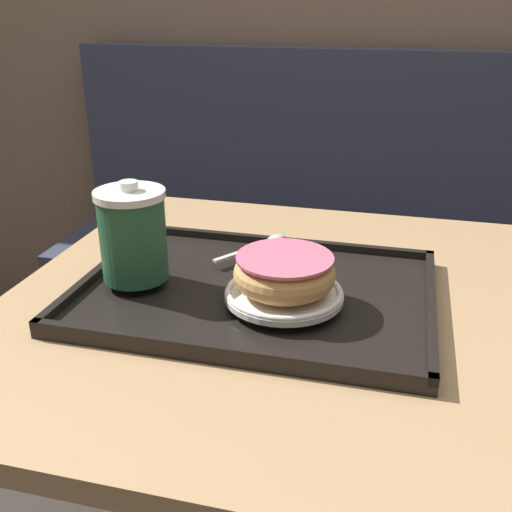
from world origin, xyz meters
name	(u,v)px	position (x,y,z in m)	size (l,w,h in m)	color
booth_bench	(338,292)	(0.00, 0.87, 0.32)	(1.67, 0.44, 1.00)	#33384C
cafe_table	(276,405)	(0.00, 0.00, 0.55)	(0.77, 0.78, 0.74)	tan
serving_tray	(256,293)	(-0.03, -0.01, 0.75)	(0.49, 0.36, 0.02)	black
coffee_cup_front	(133,234)	(-0.20, -0.04, 0.83)	(0.10, 0.10, 0.14)	#235638
plate_with_chocolate_donut	(284,293)	(0.02, -0.05, 0.77)	(0.16, 0.16, 0.01)	white
donut_chocolate_glazed	(284,272)	(0.02, -0.05, 0.80)	(0.13, 0.13, 0.05)	tan
spoon	(267,242)	(-0.05, 0.13, 0.77)	(0.10, 0.13, 0.01)	silver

